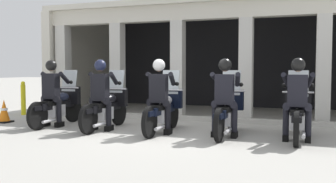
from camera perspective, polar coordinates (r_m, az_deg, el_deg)
The scene contains 15 objects.
ground_plane at distance 10.98m, azimuth 4.45°, elevation -3.78°, with size 80.00×80.00×0.00m, color #A8A59E.
station_building at distance 12.50m, azimuth 8.72°, elevation 6.65°, with size 10.59×4.25×3.32m.
kerb_strip at distance 10.03m, azimuth 5.76°, elevation -4.13°, with size 10.09×0.24×0.12m, color #B7B5AD.
motorcycle_far_left at distance 9.66m, azimuth -16.01°, elevation -1.91°, with size 0.62×2.04×1.35m.
police_officer_far_left at distance 9.40m, azimuth -17.07°, elevation 0.60°, with size 0.63×0.61×1.58m.
motorcycle_left at distance 8.83m, azimuth -9.12°, elevation -2.31°, with size 0.62×2.04×1.35m.
police_officer_left at distance 8.55m, azimuth -10.07°, elevation 0.43°, with size 0.63×0.61×1.58m.
motorcycle_center at distance 8.28m, azimuth -0.62°, elevation -2.65°, with size 0.62×2.04×1.35m.
police_officer_center at distance 7.99m, azimuth -1.33°, elevation 0.27°, with size 0.63×0.61×1.58m.
motorcycle_right at distance 8.00m, azimuth 8.93°, elevation -2.91°, with size 0.62×2.04×1.35m.
police_officer_right at distance 7.68m, azimuth 8.55°, elevation 0.11°, with size 0.63×0.61×1.58m.
motorcycle_far_right at distance 7.86m, azimuth 18.88°, elevation -3.17°, with size 0.62×2.04×1.35m.
police_officer_far_right at distance 7.54m, azimuth 18.90°, elevation -0.10°, with size 0.63×0.61×1.58m.
traffic_cone_flank at distance 10.60m, azimuth -23.42°, elevation -2.75°, with size 0.34×0.34×0.59m.
bollard_kerbside at distance 12.14m, azimuth -20.94°, elevation -0.94°, with size 0.14×0.14×1.01m.
Camera 1 is at (2.87, -7.51, 1.38)m, focal length 40.53 mm.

